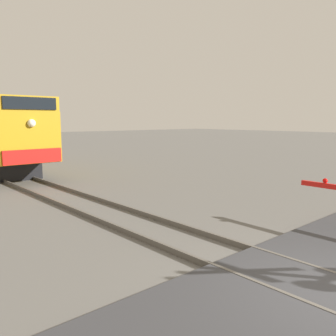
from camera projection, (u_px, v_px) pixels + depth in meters
name	position (u px, v px, depth m)	size (l,w,h in m)	color
rail_track_left	(330.00, 315.00, 5.35)	(0.08, 80.00, 0.15)	#59544C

